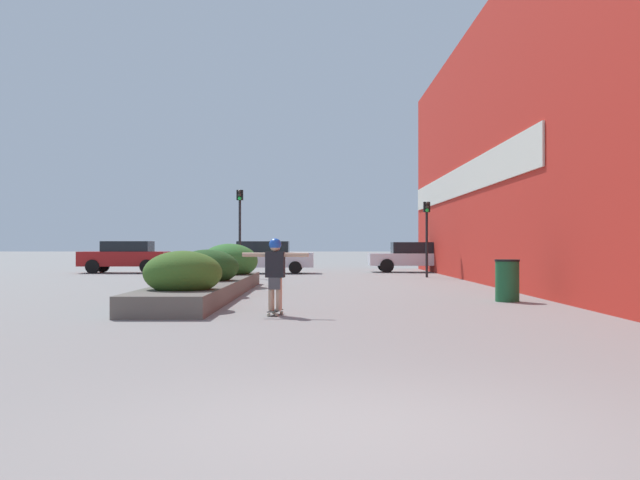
# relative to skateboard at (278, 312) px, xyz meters

# --- Properties ---
(ground_plane) EXTENTS (300.00, 300.00, 0.00)m
(ground_plane) POSITION_rel_skateboard_xyz_m (1.26, -8.94, -0.07)
(ground_plane) COLOR gray
(building_wall_right) EXTENTS (0.67, 43.49, 9.96)m
(building_wall_right) POSITION_rel_skateboard_xyz_m (7.06, 6.28, 4.90)
(building_wall_right) COLOR red
(building_wall_right) RESTS_ON ground_plane
(planter_box) EXTENTS (1.90, 12.57, 1.47)m
(planter_box) POSITION_rel_skateboard_xyz_m (-2.17, 5.75, 0.46)
(planter_box) COLOR #605B54
(planter_box) RESTS_ON ground_plane
(skateboard) EXTENTS (0.30, 0.70, 0.10)m
(skateboard) POSITION_rel_skateboard_xyz_m (0.00, 0.00, 0.00)
(skateboard) COLOR black
(skateboard) RESTS_ON ground_plane
(skateboarder) EXTENTS (1.36, 0.30, 1.46)m
(skateboarder) POSITION_rel_skateboard_xyz_m (0.00, 0.00, 0.91)
(skateboarder) COLOR tan
(skateboarder) RESTS_ON skateboard
(trash_bin) EXTENTS (0.62, 0.62, 1.06)m
(trash_bin) POSITION_rel_skateboard_xyz_m (5.61, 3.46, 0.46)
(trash_bin) COLOR #1E5B33
(trash_bin) RESTS_ON ground_plane
(car_leftmost) EXTENTS (4.54, 1.84, 1.57)m
(car_leftmost) POSITION_rel_skateboard_xyz_m (5.80, 22.94, 0.76)
(car_leftmost) COLOR silver
(car_leftmost) RESTS_ON ground_plane
(car_center_left) EXTENTS (4.36, 1.84, 1.61)m
(car_center_left) POSITION_rel_skateboard_xyz_m (-9.02, 21.81, 0.78)
(car_center_left) COLOR maroon
(car_center_left) RESTS_ON ground_plane
(car_center_right) EXTENTS (4.65, 1.85, 1.60)m
(car_center_right) POSITION_rel_skateboard_xyz_m (-1.80, 21.34, 0.76)
(car_center_right) COLOR silver
(car_center_right) RESTS_ON ground_plane
(car_rightmost) EXTENTS (4.48, 1.97, 1.53)m
(car_rightmost) POSITION_rel_skateboard_xyz_m (12.98, 20.88, 0.75)
(car_rightmost) COLOR navy
(car_rightmost) RESTS_ON ground_plane
(traffic_light_left) EXTENTS (0.28, 0.30, 3.85)m
(traffic_light_left) POSITION_rel_skateboard_xyz_m (-2.62, 16.87, 2.52)
(traffic_light_left) COLOR black
(traffic_light_left) RESTS_ON ground_plane
(traffic_light_right) EXTENTS (0.28, 0.30, 3.32)m
(traffic_light_right) POSITION_rel_skateboard_xyz_m (5.59, 16.78, 2.20)
(traffic_light_right) COLOR black
(traffic_light_right) RESTS_ON ground_plane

